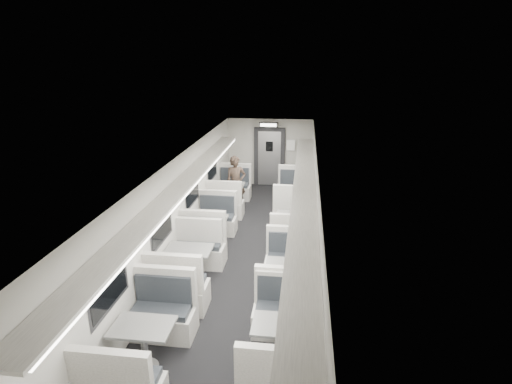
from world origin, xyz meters
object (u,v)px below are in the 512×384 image
(booth_left_c, at_px, (190,266))
(booth_right_b, at_px, (292,227))
(booth_left_d, at_px, (144,347))
(booth_right_d, at_px, (281,344))
(booth_right_a, at_px, (295,201))
(booth_left_a, at_px, (230,195))
(booth_left_b, at_px, (210,231))
(vestibule_door, at_px, (269,157))
(exit_sign, at_px, (268,125))
(passenger, at_px, (236,183))
(booth_right_c, at_px, (287,280))

(booth_left_c, distance_m, booth_right_b, 3.09)
(booth_left_d, distance_m, booth_right_d, 2.02)
(booth_right_a, distance_m, booth_right_d, 6.25)
(booth_left_a, relative_size, booth_right_b, 1.08)
(booth_left_a, height_order, booth_left_b, booth_left_a)
(booth_right_a, xyz_separation_m, vestibule_door, (-1.00, 2.67, 0.63))
(booth_left_d, distance_m, exit_sign, 9.00)
(booth_right_a, relative_size, exit_sign, 3.66)
(passenger, bearing_deg, booth_right_c, -90.36)
(vestibule_door, bearing_deg, booth_right_c, -81.95)
(booth_right_c, relative_size, vestibule_door, 0.96)
(booth_left_a, distance_m, booth_right_b, 2.92)
(booth_left_a, bearing_deg, booth_left_c, -90.00)
(booth_left_c, relative_size, booth_right_a, 1.00)
(booth_left_c, height_order, booth_right_a, same)
(booth_right_b, xyz_separation_m, passenger, (-1.77, 1.93, 0.48))
(booth_left_b, xyz_separation_m, booth_right_c, (2.00, -2.01, -0.01))
(booth_left_b, distance_m, booth_right_d, 4.35)
(booth_left_d, relative_size, booth_right_c, 1.07)
(booth_left_c, height_order, exit_sign, exit_sign)
(booth_right_c, bearing_deg, vestibule_door, 98.05)
(booth_right_d, bearing_deg, booth_left_c, 133.91)
(booth_right_a, bearing_deg, booth_right_c, -90.00)
(booth_left_b, height_order, passenger, passenger)
(booth_right_c, height_order, passenger, passenger)
(booth_right_d, xyz_separation_m, vestibule_door, (-1.00, 8.92, 0.66))
(booth_left_c, height_order, vestibule_door, vestibule_door)
(booth_left_c, height_order, booth_right_b, booth_left_c)
(booth_left_b, distance_m, vestibule_door, 5.20)
(booth_left_a, height_order, booth_left_d, booth_left_d)
(booth_left_c, distance_m, exit_sign, 6.70)
(booth_left_b, bearing_deg, booth_right_b, 15.83)
(booth_left_a, distance_m, booth_right_d, 6.86)
(booth_left_d, relative_size, booth_right_d, 1.02)
(booth_right_d, height_order, vestibule_door, vestibule_door)
(booth_left_b, distance_m, booth_left_c, 1.79)
(booth_right_d, distance_m, exit_sign, 8.70)
(booth_left_d, xyz_separation_m, booth_right_a, (2.00, 6.56, 0.02))
(booth_left_c, distance_m, booth_right_d, 2.88)
(exit_sign, bearing_deg, passenger, -110.50)
(booth_left_d, bearing_deg, passenger, 88.06)
(booth_right_b, height_order, passenger, passenger)
(booth_left_b, height_order, booth_left_d, booth_left_d)
(booth_left_d, bearing_deg, vestibule_door, 83.82)
(booth_left_b, distance_m, booth_right_c, 2.84)
(booth_left_b, bearing_deg, exit_sign, 77.65)
(passenger, bearing_deg, booth_left_d, -113.78)
(booth_right_a, height_order, passenger, passenger)
(booth_left_a, xyz_separation_m, exit_sign, (1.00, 1.88, 1.90))
(booth_right_c, height_order, exit_sign, exit_sign)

